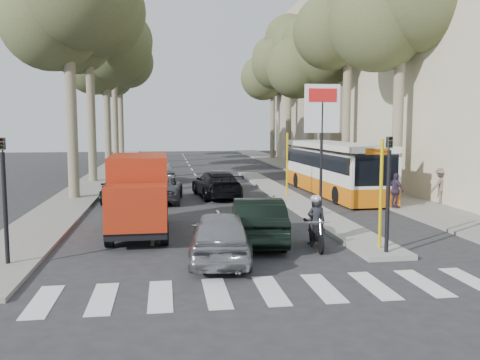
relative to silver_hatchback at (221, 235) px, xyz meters
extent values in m
plane|color=#28282B|center=(1.68, 1.11, -0.74)|extent=(120.00, 120.00, 0.00)
cube|color=gray|center=(10.28, 26.11, -0.68)|extent=(3.20, 70.00, 0.12)
cube|color=gray|center=(-6.32, 29.11, -0.68)|extent=(2.40, 64.00, 0.12)
cube|color=gray|center=(4.93, 12.11, -0.66)|extent=(1.50, 26.00, 0.16)
cube|color=#B7A88E|center=(17.18, 35.11, 7.26)|extent=(11.00, 20.00, 16.00)
cylinder|color=yellow|center=(4.93, 0.11, 1.01)|extent=(0.10, 0.10, 3.50)
cylinder|color=yellow|center=(4.93, 6.11, 1.01)|extent=(0.10, 0.10, 3.50)
cylinder|color=yellow|center=(4.93, 12.11, 1.01)|extent=(0.10, 0.10, 3.50)
cylinder|color=black|center=(4.93, 6.11, 1.86)|extent=(0.12, 0.12, 5.20)
cube|color=white|center=(4.93, 6.11, 3.86)|extent=(1.50, 0.10, 2.00)
cube|color=red|center=(4.93, 6.05, 4.41)|extent=(1.20, 0.02, 0.55)
cylinder|color=black|center=(4.93, -0.39, 0.86)|extent=(0.12, 0.12, 3.20)
imported|color=black|center=(4.93, -0.39, 2.36)|extent=(0.16, 0.41, 1.00)
cylinder|color=black|center=(-5.92, 0.11, 0.86)|extent=(0.12, 0.12, 3.20)
imported|color=black|center=(-5.92, 0.11, 2.36)|extent=(0.16, 0.41, 1.00)
cylinder|color=#6B604C|center=(-6.32, 13.11, 3.46)|extent=(0.56, 0.56, 8.40)
sphere|color=#4B502D|center=(-7.32, 13.71, 8.56)|extent=(5.20, 5.20, 5.20)
cylinder|color=#6B604C|center=(-6.42, 21.11, 3.74)|extent=(0.56, 0.56, 8.96)
sphere|color=#4B502D|center=(-7.42, 21.71, 9.18)|extent=(5.20, 5.20, 5.20)
sphere|color=#4B502D|center=(-5.52, 20.31, 10.46)|extent=(5.80, 5.80, 5.80)
cylinder|color=#6B604C|center=(-6.22, 29.11, 3.32)|extent=(0.56, 0.56, 8.12)
sphere|color=#4B502D|center=(-7.22, 29.71, 8.25)|extent=(5.20, 5.20, 5.20)
sphere|color=#4B502D|center=(-5.32, 28.31, 9.41)|extent=(5.80, 5.80, 5.80)
sphere|color=#4B502D|center=(-6.02, 30.21, 10.57)|extent=(4.80, 4.80, 4.80)
cylinder|color=#6B604C|center=(-6.32, 37.11, 4.02)|extent=(0.56, 0.56, 9.52)
sphere|color=#4B502D|center=(-7.32, 37.71, 9.80)|extent=(5.20, 5.20, 5.20)
sphere|color=#4B502D|center=(-5.42, 36.31, 11.16)|extent=(5.80, 5.80, 5.80)
sphere|color=#4B502D|center=(-6.12, 38.21, 12.52)|extent=(4.80, 4.80, 4.80)
cylinder|color=#6B604C|center=(-6.42, 45.11, 3.60)|extent=(0.56, 0.56, 8.68)
sphere|color=#4B502D|center=(-7.42, 45.71, 8.87)|extent=(5.20, 5.20, 5.20)
sphere|color=#4B502D|center=(-5.52, 44.31, 10.11)|extent=(5.80, 5.80, 5.80)
sphere|color=#4B502D|center=(-6.22, 46.21, 11.35)|extent=(4.80, 4.80, 4.80)
cylinder|color=#6B604C|center=(10.68, 11.11, 3.46)|extent=(0.56, 0.56, 8.40)
sphere|color=#4B502D|center=(9.68, 11.71, 8.56)|extent=(5.20, 5.20, 5.20)
cylinder|color=#6B604C|center=(10.78, 19.11, 3.88)|extent=(0.56, 0.56, 9.24)
sphere|color=#4B502D|center=(9.78, 19.71, 9.49)|extent=(5.20, 5.20, 5.20)
sphere|color=#4B502D|center=(11.68, 18.31, 10.81)|extent=(5.80, 5.80, 5.80)
cylinder|color=#6B604C|center=(10.58, 27.11, 3.18)|extent=(0.56, 0.56, 7.84)
sphere|color=#4B502D|center=(9.58, 27.71, 7.94)|extent=(5.20, 5.20, 5.20)
sphere|color=#4B502D|center=(11.48, 26.31, 9.06)|extent=(5.80, 5.80, 5.80)
sphere|color=#4B502D|center=(10.78, 28.21, 10.18)|extent=(4.80, 4.80, 4.80)
cylinder|color=#6B604C|center=(10.68, 35.11, 3.74)|extent=(0.56, 0.56, 8.96)
sphere|color=#4B502D|center=(9.68, 35.71, 9.18)|extent=(5.20, 5.20, 5.20)
sphere|color=#4B502D|center=(11.58, 34.31, 10.46)|extent=(5.80, 5.80, 5.80)
sphere|color=#4B502D|center=(10.88, 36.21, 11.74)|extent=(4.80, 4.80, 4.80)
cylinder|color=#6B604C|center=(10.78, 43.11, 3.46)|extent=(0.56, 0.56, 8.40)
sphere|color=#4B502D|center=(9.78, 43.71, 8.56)|extent=(5.20, 5.20, 5.20)
sphere|color=#4B502D|center=(11.68, 42.31, 9.76)|extent=(5.80, 5.80, 5.80)
sphere|color=#4B502D|center=(10.98, 44.21, 10.96)|extent=(4.80, 4.80, 4.80)
imported|color=#96989D|center=(0.00, 0.00, 0.00)|extent=(2.21, 4.51, 1.48)
imported|color=black|center=(1.49, 2.12, 0.02)|extent=(2.03, 4.72, 1.51)
imported|color=#44464B|center=(-1.82, 11.76, -0.09)|extent=(2.48, 4.80, 1.29)
imported|color=black|center=(1.18, 12.80, -0.02)|extent=(2.60, 5.18, 1.44)
imported|color=#9DA0A5|center=(-1.82, 20.92, -0.03)|extent=(2.07, 4.31, 1.42)
imported|color=#505259|center=(1.90, 16.11, -0.15)|extent=(1.68, 3.71, 1.18)
imported|color=black|center=(-4.00, 12.22, -0.13)|extent=(2.01, 4.34, 1.23)
cube|color=black|center=(-2.52, 3.88, -0.26)|extent=(1.98, 5.30, 0.22)
cylinder|color=black|center=(-3.38, 2.11, -0.34)|extent=(0.27, 0.79, 0.79)
cylinder|color=black|center=(-1.62, 2.13, -0.34)|extent=(0.27, 0.79, 0.79)
cylinder|color=black|center=(-3.41, 5.46, -0.34)|extent=(0.27, 0.79, 0.79)
cylinder|color=black|center=(-1.65, 5.47, -0.34)|extent=(0.27, 0.79, 0.79)
cube|color=#9A220E|center=(-2.50, 1.85, 0.54)|extent=(1.95, 1.25, 1.50)
cube|color=black|center=(-2.50, 1.28, 0.71)|extent=(1.76, 0.09, 0.79)
cube|color=#9A220E|center=(-2.53, 4.58, 0.98)|extent=(2.06, 3.72, 2.20)
cube|color=#D3650B|center=(7.88, 13.16, -0.21)|extent=(2.76, 11.26, 0.88)
cube|color=silver|center=(7.88, 13.16, 0.96)|extent=(2.76, 11.26, 1.46)
cube|color=black|center=(7.88, 13.16, 1.25)|extent=(2.76, 10.81, 0.83)
cube|color=silver|center=(7.88, 13.16, 2.03)|extent=(2.76, 11.26, 0.29)
cube|color=black|center=(8.04, 7.60, 1.11)|extent=(2.14, 0.12, 1.46)
cube|color=#D3650B|center=(8.04, 7.60, 1.96)|extent=(1.17, 0.09, 0.31)
cylinder|color=black|center=(6.89, 9.55, -0.30)|extent=(0.30, 0.94, 0.93)
cylinder|color=black|center=(9.08, 9.61, -0.30)|extent=(0.30, 0.94, 0.93)
cylinder|color=black|center=(6.69, 16.49, -0.30)|extent=(0.30, 0.94, 0.93)
cylinder|color=black|center=(8.88, 16.55, -0.30)|extent=(0.30, 0.94, 0.93)
cylinder|color=black|center=(3.11, 0.25, -0.44)|extent=(0.16, 0.61, 0.61)
cylinder|color=black|center=(3.25, 1.67, -0.44)|extent=(0.16, 0.61, 0.61)
cylinder|color=silver|center=(3.12, 0.32, -0.08)|extent=(0.09, 0.38, 0.76)
cube|color=black|center=(3.19, 1.01, -0.31)|extent=(0.28, 0.73, 0.28)
cube|color=black|center=(3.17, 0.82, -0.06)|extent=(0.33, 0.45, 0.21)
cube|color=black|center=(3.21, 1.29, -0.12)|extent=(0.33, 0.64, 0.11)
cylinder|color=silver|center=(3.12, 0.37, 0.23)|extent=(0.59, 0.10, 0.04)
imported|color=black|center=(3.19, 1.01, 0.10)|extent=(0.62, 0.44, 1.59)
imported|color=black|center=(3.22, 1.38, 0.05)|extent=(0.76, 0.48, 1.49)
sphere|color=#B2B2B7|center=(3.18, 0.96, 0.85)|extent=(0.27, 0.27, 0.27)
sphere|color=#B2B2B7|center=(3.22, 1.36, 0.80)|extent=(0.27, 0.27, 0.27)
imported|color=#3A2C43|center=(8.88, 7.32, 0.19)|extent=(0.71, 1.04, 1.62)
imported|color=brown|center=(11.68, 8.32, 0.25)|extent=(1.22, 0.78, 1.74)
camera|label=1|loc=(-1.57, -14.40, 3.21)|focal=38.00mm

